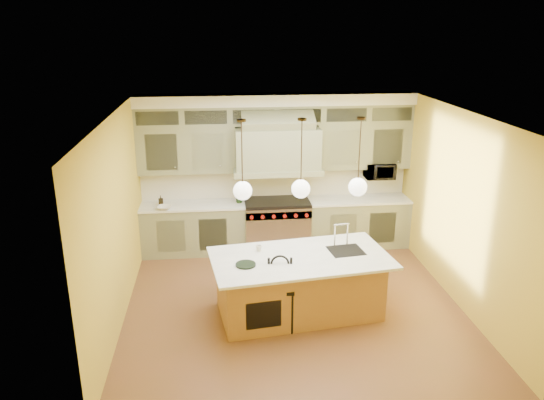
{
  "coord_description": "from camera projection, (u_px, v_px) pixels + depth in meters",
  "views": [
    {
      "loc": [
        -1.08,
        -7.1,
        4.08
      ],
      "look_at": [
        -0.25,
        0.7,
        1.46
      ],
      "focal_mm": 35.0,
      "sensor_mm": 36.0,
      "label": 1
    }
  ],
  "objects": [
    {
      "name": "counter_stool",
      "position": [
        280.0,
        289.0,
        7.32
      ],
      "size": [
        0.39,
        0.39,
        1.05
      ],
      "rotation": [
        0.0,
        0.0,
        -0.07
      ],
      "color": "black",
      "rests_on": "floor"
    },
    {
      "name": "fruit_bowl",
      "position": [
        164.0,
        208.0,
        9.4
      ],
      "size": [
        0.29,
        0.29,
        0.06
      ],
      "primitive_type": "imported",
      "rotation": [
        0.0,
        0.0,
        -0.16
      ],
      "color": "silver",
      "rests_on": "back_cabinetry"
    },
    {
      "name": "cup",
      "position": [
        259.0,
        248.0,
        7.73
      ],
      "size": [
        0.09,
        0.09,
        0.08
      ],
      "primitive_type": "imported",
      "rotation": [
        0.0,
        0.0,
        -0.02
      ],
      "color": "silver",
      "rests_on": "kitchen_island"
    },
    {
      "name": "wall_right",
      "position": [
        460.0,
        209.0,
        7.89
      ],
      "size": [
        0.0,
        5.0,
        5.0
      ],
      "primitive_type": "plane",
      "rotation": [
        1.57,
        0.0,
        -1.57
      ],
      "color": "gold",
      "rests_on": "ground"
    },
    {
      "name": "wall_back",
      "position": [
        275.0,
        170.0,
        9.99
      ],
      "size": [
        5.0,
        0.0,
        5.0
      ],
      "primitive_type": "plane",
      "rotation": [
        1.57,
        0.0,
        0.0
      ],
      "color": "gold",
      "rests_on": "ground"
    },
    {
      "name": "oil_bottle_b",
      "position": [
        161.0,
        201.0,
        9.59
      ],
      "size": [
        0.09,
        0.09,
        0.18
      ],
      "primitive_type": "imported",
      "rotation": [
        0.0,
        0.0,
        0.12
      ],
      "color": "black",
      "rests_on": "back_cabinetry"
    },
    {
      "name": "pendant_center",
      "position": [
        301.0,
        187.0,
        7.26
      ],
      "size": [
        0.26,
        0.26,
        1.11
      ],
      "color": "#2D2319",
      "rests_on": "ceiling"
    },
    {
      "name": "oil_bottle_a",
      "position": [
        239.0,
        195.0,
        9.71
      ],
      "size": [
        0.13,
        0.13,
        0.31
      ],
      "primitive_type": "imported",
      "rotation": [
        0.0,
        0.0,
        -0.08
      ],
      "color": "black",
      "rests_on": "back_cabinetry"
    },
    {
      "name": "ceiling",
      "position": [
        296.0,
        115.0,
        7.18
      ],
      "size": [
        5.0,
        5.0,
        0.0
      ],
      "primitive_type": "plane",
      "rotation": [
        3.14,
        0.0,
        0.0
      ],
      "color": "white",
      "rests_on": "wall_back"
    },
    {
      "name": "floor",
      "position": [
        293.0,
        304.0,
        8.1
      ],
      "size": [
        5.0,
        5.0,
        0.0
      ],
      "primitive_type": "plane",
      "color": "brown",
      "rests_on": "ground"
    },
    {
      "name": "microwave",
      "position": [
        379.0,
        171.0,
        9.95
      ],
      "size": [
        0.54,
        0.37,
        0.3
      ],
      "primitive_type": "imported",
      "color": "black",
      "rests_on": "back_cabinetry"
    },
    {
      "name": "back_cabinetry",
      "position": [
        277.0,
        175.0,
        9.75
      ],
      "size": [
        5.0,
        0.77,
        2.9
      ],
      "color": "gray",
      "rests_on": "floor"
    },
    {
      "name": "wall_front",
      "position": [
        331.0,
        301.0,
        5.28
      ],
      "size": [
        5.0,
        0.0,
        5.0
      ],
      "primitive_type": "plane",
      "rotation": [
        -1.57,
        0.0,
        0.0
      ],
      "color": "gold",
      "rests_on": "ground"
    },
    {
      "name": "wall_left",
      "position": [
        117.0,
        222.0,
        7.39
      ],
      "size": [
        0.0,
        5.0,
        5.0
      ],
      "primitive_type": "plane",
      "rotation": [
        1.57,
        0.0,
        1.57
      ],
      "color": "gold",
      "rests_on": "ground"
    },
    {
      "name": "range",
      "position": [
        277.0,
        224.0,
        9.96
      ],
      "size": [
        1.2,
        0.74,
        0.96
      ],
      "color": "silver",
      "rests_on": "floor"
    },
    {
      "name": "kitchen_island",
      "position": [
        299.0,
        284.0,
        7.73
      ],
      "size": [
        2.68,
        1.65,
        1.35
      ],
      "rotation": [
        0.0,
        0.0,
        0.13
      ],
      "color": "#9D6937",
      "rests_on": "floor"
    },
    {
      "name": "pendant_right",
      "position": [
        358.0,
        185.0,
        7.35
      ],
      "size": [
        0.26,
        0.26,
        1.11
      ],
      "color": "#2D2319",
      "rests_on": "ceiling"
    },
    {
      "name": "pendant_left",
      "position": [
        243.0,
        189.0,
        7.18
      ],
      "size": [
        0.26,
        0.26,
        1.11
      ],
      "color": "#2D2319",
      "rests_on": "ceiling"
    }
  ]
}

